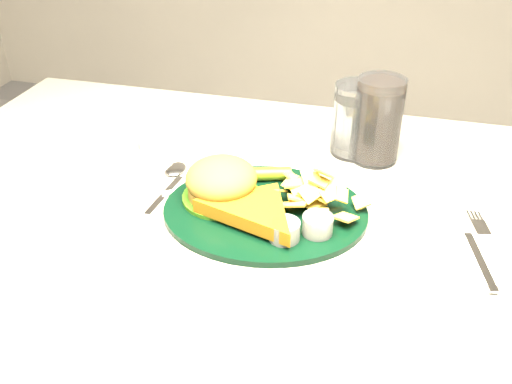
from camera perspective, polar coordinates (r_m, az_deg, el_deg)
dinner_plate at (r=0.79m, az=0.94°, el=-0.24°), size 0.32×0.28×0.07m
water_glass at (r=0.95m, az=9.96°, el=7.14°), size 0.09×0.09×0.12m
cola_glass at (r=0.93m, az=12.09°, el=7.02°), size 0.09×0.09×0.14m
fork_napkin at (r=0.78m, az=21.46°, el=-6.05°), size 0.14×0.17×0.01m
spoon at (r=0.85m, az=-9.16°, el=-0.16°), size 0.05×0.15×0.01m
ramekin at (r=0.99m, az=-10.29°, el=5.12°), size 0.06×0.06×0.03m
wrapped_straw at (r=0.87m, az=-2.12°, el=1.05°), size 0.23×0.19×0.01m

